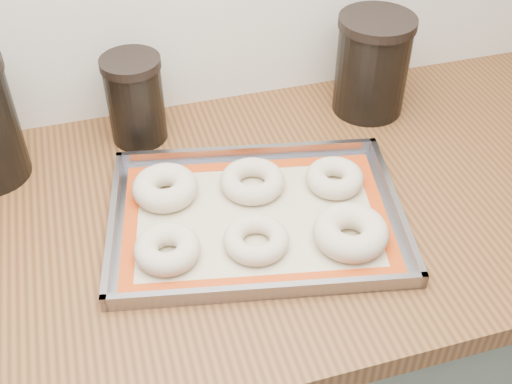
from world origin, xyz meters
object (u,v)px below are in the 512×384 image
object	(u,v)px
bagel_back_mid	(252,181)
canister_right	(372,65)
bagel_front_mid	(256,240)
bagel_back_right	(335,178)
bagel_back_left	(165,188)
bagel_front_left	(167,249)
bagel_front_right	(351,232)
baking_tray	(256,217)
canister_mid	(135,99)

from	to	relation	value
bagel_back_mid	canister_right	size ratio (longest dim) A/B	0.56
bagel_front_mid	bagel_back_mid	bearing A→B (deg)	76.30
bagel_back_mid	bagel_back_right	xyz separation A→B (m)	(0.13, -0.03, 0.00)
bagel_back_mid	bagel_back_left	bearing A→B (deg)	171.78
bagel_front_left	bagel_back_mid	world-z (taller)	bagel_front_left
bagel_front_right	bagel_back_mid	world-z (taller)	bagel_front_right
baking_tray	canister_right	distance (m)	0.40
bagel_front_mid	canister_right	xyz separation A→B (m)	(0.32, 0.31, 0.08)
bagel_front_mid	bagel_back_mid	world-z (taller)	bagel_back_mid
bagel_front_mid	canister_mid	world-z (taller)	canister_mid
bagel_front_left	bagel_back_mid	bearing A→B (deg)	35.12
canister_right	bagel_back_right	bearing A→B (deg)	-126.09
bagel_front_right	bagel_back_mid	distance (m)	0.19
bagel_front_mid	canister_right	size ratio (longest dim) A/B	0.52
bagel_back_mid	canister_right	bearing A→B (deg)	31.69
bagel_back_right	canister_right	distance (m)	0.27
bagel_front_mid	bagel_back_mid	size ratio (longest dim) A/B	0.92
bagel_back_left	bagel_back_mid	bearing A→B (deg)	-8.22
bagel_front_right	bagel_back_right	distance (m)	0.13
bagel_front_right	bagel_back_left	xyz separation A→B (m)	(-0.25, 0.18, -0.00)
baking_tray	bagel_front_mid	distance (m)	0.06
bagel_front_left	canister_right	size ratio (longest dim) A/B	0.52
baking_tray	bagel_back_left	distance (m)	0.16
baking_tray	bagel_back_right	distance (m)	0.15
canister_right	bagel_back_left	bearing A→B (deg)	-160.02
canister_mid	bagel_back_mid	bearing A→B (deg)	-52.73
bagel_front_left	bagel_front_mid	distance (m)	0.13
bagel_back_left	bagel_back_right	size ratio (longest dim) A/B	1.11
bagel_front_right	baking_tray	bearing A→B (deg)	143.39
baking_tray	canister_right	xyz separation A→B (m)	(0.30, 0.25, 0.09)
bagel_front_left	bagel_front_right	bearing A→B (deg)	-9.65
canister_right	bagel_front_right	bearing A→B (deg)	-117.72
baking_tray	bagel_back_right	world-z (taller)	bagel_back_right
bagel_back_right	bagel_front_left	bearing A→B (deg)	-164.29
bagel_front_right	canister_right	bearing A→B (deg)	62.28
baking_tray	bagel_front_left	size ratio (longest dim) A/B	5.20
bagel_front_mid	canister_mid	size ratio (longest dim) A/B	0.61
canister_mid	canister_right	bearing A→B (deg)	-3.91
bagel_back_mid	canister_mid	world-z (taller)	canister_mid
bagel_front_left	bagel_back_mid	distance (m)	0.20
bagel_front_left	canister_right	bearing A→B (deg)	32.98
bagel_front_left	bagel_front_right	xyz separation A→B (m)	(0.27, -0.05, 0.00)
bagel_back_left	bagel_back_mid	size ratio (longest dim) A/B	1.00
bagel_front_right	bagel_back_right	bearing A→B (deg)	78.69
bagel_back_left	canister_right	world-z (taller)	canister_right
bagel_front_right	bagel_front_mid	bearing A→B (deg)	167.79
canister_right	bagel_front_left	bearing A→B (deg)	-147.02
bagel_front_mid	bagel_back_left	bearing A→B (deg)	126.03
bagel_front_mid	bagel_back_right	bearing A→B (deg)	31.03
baking_tray	canister_mid	xyz separation A→B (m)	(-0.14, 0.28, 0.08)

